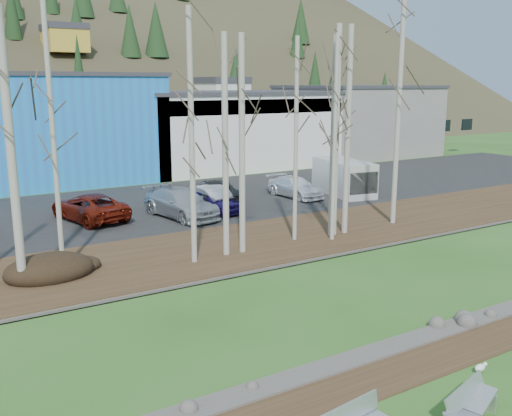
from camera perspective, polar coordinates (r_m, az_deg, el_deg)
dirt_strip at (r=18.29m, az=20.35°, el=-12.69°), size 80.00×1.80×0.03m
near_bank_rocks at (r=18.86m, az=17.92°, el=-11.77°), size 80.00×0.80×0.50m
river at (r=21.50m, az=9.57°, el=-8.29°), size 80.00×8.00×0.90m
far_bank_rocks at (r=24.54m, az=3.26°, el=-5.49°), size 80.00×0.80×0.46m
far_bank at (r=27.09m, az=-0.60°, el=-3.58°), size 80.00×7.00×0.15m
parking_lot at (r=36.24m, az=-9.18°, el=0.35°), size 80.00×14.00×0.14m
building_blue at (r=47.54m, az=-22.73°, el=7.37°), size 20.40×12.24×8.30m
building_white at (r=53.42m, az=-3.11°, el=7.95°), size 18.36×12.24×6.80m
building_grey at (r=62.63m, az=10.00°, el=8.66°), size 14.28×12.24×7.30m
bench_damaged at (r=14.45m, az=20.53°, el=-17.96°), size 1.92×1.04×0.81m
seagull at (r=16.75m, az=21.53°, el=-14.61°), size 0.41×0.20×0.30m
dirt_mound at (r=23.69m, az=-19.97°, el=-5.67°), size 3.43×2.42×0.67m
birch_1 at (r=23.41m, az=-19.68°, el=7.40°), size 0.20×0.20×11.26m
birch_2 at (r=22.06m, az=-23.31°, el=5.20°), size 0.32×0.32×10.00m
birch_3 at (r=23.30m, az=-6.46°, el=6.83°), size 0.23×0.23×10.30m
birch_4 at (r=24.66m, az=-1.41°, el=6.18°), size 0.27×0.27×9.42m
birch_5 at (r=26.74m, az=4.01°, el=6.67°), size 0.20×0.20×9.46m
birch_6 at (r=26.94m, az=7.87°, el=6.77°), size 0.20×0.20×9.59m
birch_7 at (r=28.29m, az=9.15°, el=7.50°), size 0.28×0.28×10.08m
birch_8 at (r=27.64m, az=7.73°, el=6.89°), size 0.27×0.27×9.57m
birch_9 at (r=30.82m, az=14.09°, el=9.96°), size 0.26×0.26×12.53m
birch_10 at (r=24.26m, az=-3.09°, el=6.06°), size 0.27×0.27×9.42m
birch_11 at (r=27.84m, az=8.03°, el=7.45°), size 0.28×0.28×10.08m
car_1 at (r=32.55m, az=-16.34°, el=0.10°), size 3.59×5.74×1.48m
car_2 at (r=32.25m, az=-7.50°, el=0.49°), size 3.10×5.77×1.59m
car_3 at (r=33.37m, az=-4.45°, el=0.85°), size 2.38×4.52×1.47m
car_4 at (r=34.31m, az=-5.25°, el=1.16°), size 2.24×4.67×1.48m
car_5 at (r=35.44m, az=-4.08°, el=1.63°), size 4.18×6.22×1.58m
car_6 at (r=37.79m, az=3.95°, el=2.10°), size 2.10×4.63×1.31m
van_white at (r=38.97m, az=8.91°, el=3.02°), size 3.09×5.53×2.29m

